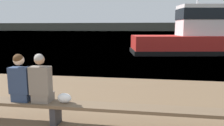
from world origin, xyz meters
name	(u,v)px	position (x,y,z in m)	size (l,w,h in m)	color
water_surface	(145,31)	(0.00, 126.79, 0.00)	(240.00, 240.00, 0.00)	teal
far_shoreline	(145,27)	(0.00, 120.50, 2.13)	(600.00, 12.00, 4.27)	#4C4C42
bench_main	(55,106)	(-0.83, 2.44, 0.39)	(8.55, 0.40, 0.47)	brown
person_left	(21,80)	(-1.57, 2.43, 0.92)	(0.41, 0.36, 0.99)	navy
person_right	(41,81)	(-1.12, 2.44, 0.91)	(0.41, 0.35, 1.01)	#70665B
shopping_bag	(64,98)	(-0.64, 2.46, 0.57)	(0.29, 0.16, 0.20)	white
tugboat_red	(195,38)	(4.64, 15.82, 1.14)	(9.81, 4.98, 6.42)	red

